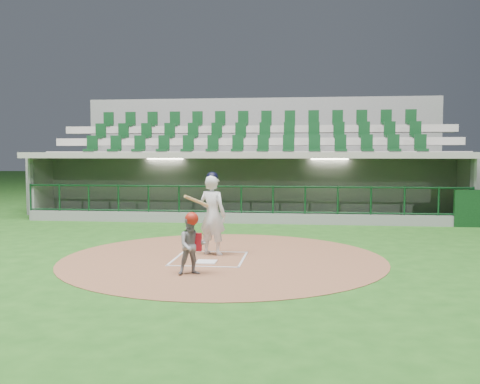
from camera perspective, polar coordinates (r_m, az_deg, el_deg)
The scene contains 8 objects.
ground at distance 12.27m, azimuth -3.04°, elevation -6.90°, with size 120.00×120.00×0.00m, color #1E4F16.
dirt_circle at distance 12.03m, azimuth -1.78°, elevation -7.09°, with size 7.20×7.20×0.01m, color brown.
home_plate at distance 11.59m, azimuth -3.62°, elevation -7.44°, with size 0.43×0.43×0.02m, color white.
batter_box_chalk at distance 11.97m, azimuth -3.28°, elevation -7.09°, with size 1.55×1.80×0.01m.
dugout_structure at distance 19.83m, azimuth 1.14°, elevation 0.09°, with size 16.40×3.70×3.00m.
seating_deck at distance 22.89m, azimuth 1.54°, elevation 1.76°, with size 17.00×6.72×5.15m.
batter at distance 12.30m, azimuth -2.98°, elevation -2.31°, with size 0.93×0.97×1.92m.
catcher at distance 10.36m, azimuth -5.15°, elevation -5.51°, with size 0.67×0.60×1.21m.
Camera 1 is at (2.03, -11.87, 2.32)m, focal length 40.00 mm.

